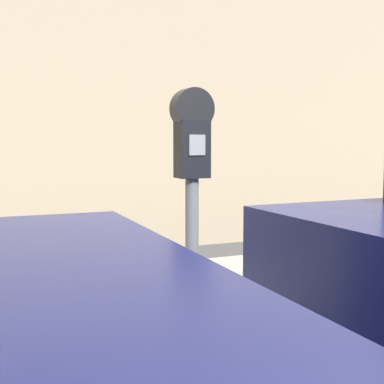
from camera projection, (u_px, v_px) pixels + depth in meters
sidewalk at (211, 311)px, 4.14m from camera, size 24.00×2.80×0.14m
parking_meter at (192, 177)px, 2.94m from camera, size 0.23×0.14×1.53m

